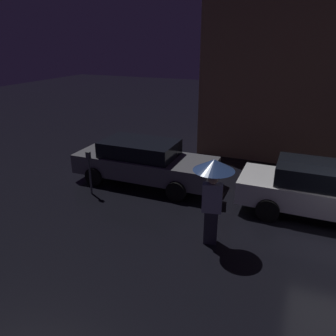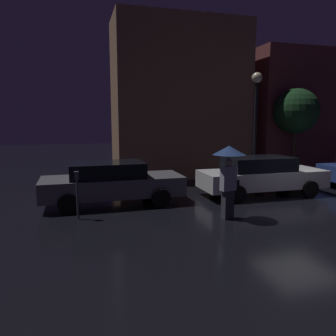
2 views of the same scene
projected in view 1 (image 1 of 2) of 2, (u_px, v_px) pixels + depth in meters
building_facade_left at (293, 59)px, 12.43m from camera, size 6.46×3.00×7.49m
parked_car_grey at (144, 161)px, 10.69m from camera, size 4.62×1.92×1.41m
parked_car_white at (328, 191)px, 8.58m from camera, size 4.68×1.88×1.43m
pedestrian_with_umbrella at (213, 182)px, 7.14m from camera, size 0.91×0.91×2.08m
parking_meter at (89, 168)px, 9.82m from camera, size 0.12×0.10×1.36m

